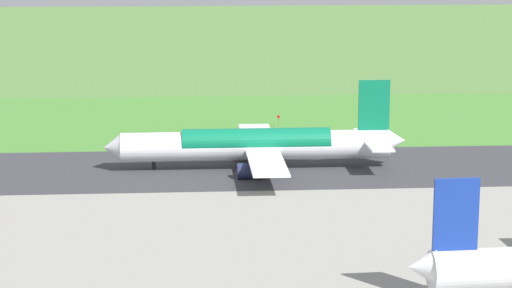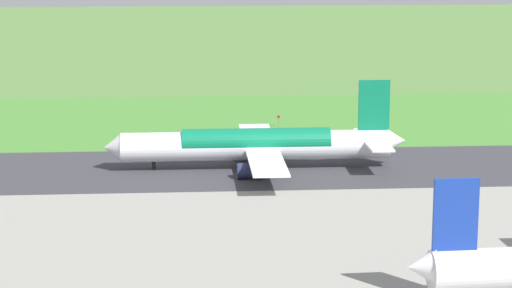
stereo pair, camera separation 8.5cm
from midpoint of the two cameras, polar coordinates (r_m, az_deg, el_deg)
ground_plane at (r=182.57m, az=-2.18°, el=-1.41°), size 800.00×800.00×0.00m
runway_asphalt at (r=182.56m, az=-2.18°, el=-1.40°), size 600.00×32.42×0.06m
grass_verge_foreground at (r=223.14m, az=-2.54°, el=1.03°), size 600.00×80.00×0.04m
airliner_main at (r=181.99m, az=0.11°, el=-0.04°), size 53.97×44.02×15.88m
no_stopping_sign at (r=221.46m, az=1.25°, el=1.35°), size 0.60×0.10×2.52m
traffic_cone_orange at (r=220.28m, az=0.02°, el=0.97°), size 0.40×0.40×0.55m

